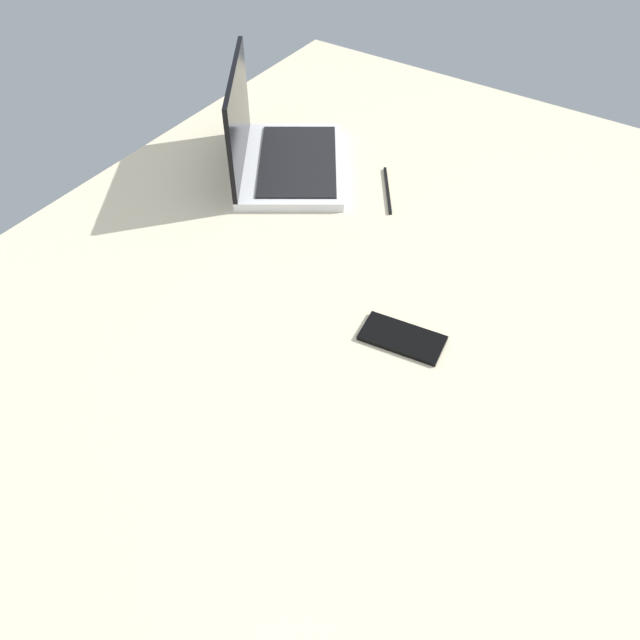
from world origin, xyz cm
name	(u,v)px	position (x,y,z in cm)	size (l,w,h in cm)	color
bed_mattress	(358,334)	(0.00, 0.00, 9.00)	(180.00, 140.00, 18.00)	beige
laptop	(277,151)	(26.29, 37.61, 22.41)	(40.21, 37.37, 23.00)	silver
cell_phone	(402,338)	(-4.35, -10.84, 18.40)	(6.80, 14.00, 0.80)	black
charger_cable	(388,190)	(32.29, 12.56, 18.30)	(17.00, 0.60, 0.60)	black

